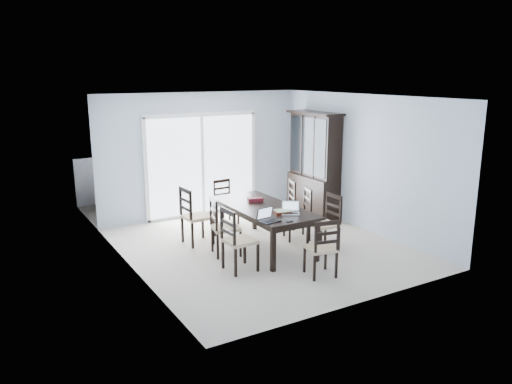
{
  "coord_description": "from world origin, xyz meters",
  "views": [
    {
      "loc": [
        -4.29,
        -7.07,
        2.99
      ],
      "look_at": [
        -0.14,
        0.0,
        1.02
      ],
      "focal_mm": 35.0,
      "sensor_mm": 36.0,
      "label": 1
    }
  ],
  "objects_px": {
    "laptop_silver": "(291,211)",
    "chair_right_far": "(287,199)",
    "dining_table": "(263,211)",
    "chair_left_near": "(234,233)",
    "china_hutch": "(314,166)",
    "chair_end_far": "(224,197)",
    "chair_end_near": "(324,242)",
    "game_box": "(255,200)",
    "chair_right_mid": "(302,208)",
    "chair_right_near": "(328,216)",
    "chair_left_mid": "(220,220)",
    "chair_left_far": "(192,210)",
    "laptop_dark": "(270,219)",
    "hot_tub": "(170,183)",
    "cell_phone": "(290,221)"
  },
  "relations": [
    {
      "from": "laptop_silver",
      "to": "chair_right_far",
      "type": "bearing_deg",
      "value": 92.01
    },
    {
      "from": "dining_table",
      "to": "chair_left_near",
      "type": "distance_m",
      "value": 1.16
    },
    {
      "from": "china_hutch",
      "to": "chair_end_far",
      "type": "relative_size",
      "value": 2.16
    },
    {
      "from": "laptop_silver",
      "to": "chair_end_near",
      "type": "bearing_deg",
      "value": -58.9
    },
    {
      "from": "game_box",
      "to": "chair_right_mid",
      "type": "bearing_deg",
      "value": -18.06
    },
    {
      "from": "chair_right_near",
      "to": "laptop_silver",
      "type": "xyz_separation_m",
      "value": [
        -0.79,
        -0.02,
        0.2
      ]
    },
    {
      "from": "dining_table",
      "to": "chair_right_far",
      "type": "distance_m",
      "value": 1.24
    },
    {
      "from": "chair_left_mid",
      "to": "chair_left_far",
      "type": "height_order",
      "value": "chair_left_far"
    },
    {
      "from": "chair_right_mid",
      "to": "laptop_dark",
      "type": "height_order",
      "value": "chair_right_mid"
    },
    {
      "from": "chair_left_far",
      "to": "dining_table",
      "type": "bearing_deg",
      "value": 48.72
    },
    {
      "from": "china_hutch",
      "to": "game_box",
      "type": "distance_m",
      "value": 2.19
    },
    {
      "from": "chair_right_mid",
      "to": "laptop_dark",
      "type": "bearing_deg",
      "value": 143.66
    },
    {
      "from": "game_box",
      "to": "hot_tub",
      "type": "distance_m",
      "value": 3.26
    },
    {
      "from": "chair_end_far",
      "to": "laptop_dark",
      "type": "relative_size",
      "value": 3.09
    },
    {
      "from": "dining_table",
      "to": "chair_right_far",
      "type": "xyz_separation_m",
      "value": [
        0.99,
        0.73,
        -0.09
      ]
    },
    {
      "from": "dining_table",
      "to": "laptop_silver",
      "type": "relative_size",
      "value": 6.26
    },
    {
      "from": "chair_left_mid",
      "to": "laptop_silver",
      "type": "xyz_separation_m",
      "value": [
        0.93,
        -0.7,
        0.2
      ]
    },
    {
      "from": "chair_end_far",
      "to": "cell_phone",
      "type": "height_order",
      "value": "chair_end_far"
    },
    {
      "from": "chair_right_mid",
      "to": "game_box",
      "type": "relative_size",
      "value": 4.13
    },
    {
      "from": "china_hutch",
      "to": "chair_right_far",
      "type": "relative_size",
      "value": 1.99
    },
    {
      "from": "chair_end_far",
      "to": "laptop_dark",
      "type": "bearing_deg",
      "value": 76.29
    },
    {
      "from": "chair_left_mid",
      "to": "hot_tub",
      "type": "bearing_deg",
      "value": -175.45
    },
    {
      "from": "chair_left_far",
      "to": "game_box",
      "type": "xyz_separation_m",
      "value": [
        1.03,
        -0.44,
        0.15
      ]
    },
    {
      "from": "dining_table",
      "to": "chair_left_near",
      "type": "xyz_separation_m",
      "value": [
        -0.92,
        -0.7,
        -0.06
      ]
    },
    {
      "from": "chair_left_near",
      "to": "laptop_dark",
      "type": "distance_m",
      "value": 0.59
    },
    {
      "from": "chair_right_near",
      "to": "chair_end_far",
      "type": "xyz_separation_m",
      "value": [
        -0.82,
        2.32,
        -0.05
      ]
    },
    {
      "from": "cell_phone",
      "to": "game_box",
      "type": "relative_size",
      "value": 0.38
    },
    {
      "from": "chair_right_far",
      "to": "cell_phone",
      "type": "relative_size",
      "value": 10.87
    },
    {
      "from": "chair_left_mid",
      "to": "laptop_dark",
      "type": "height_order",
      "value": "chair_left_mid"
    },
    {
      "from": "chair_right_far",
      "to": "chair_end_near",
      "type": "bearing_deg",
      "value": 177.56
    },
    {
      "from": "chair_left_near",
      "to": "chair_left_mid",
      "type": "xyz_separation_m",
      "value": [
        0.13,
        0.75,
        -0.01
      ]
    },
    {
      "from": "china_hutch",
      "to": "chair_left_mid",
      "type": "distance_m",
      "value": 3.1
    },
    {
      "from": "laptop_dark",
      "to": "hot_tub",
      "type": "bearing_deg",
      "value": 80.7
    },
    {
      "from": "chair_left_mid",
      "to": "hot_tub",
      "type": "xyz_separation_m",
      "value": [
        0.47,
        3.52,
        -0.09
      ]
    },
    {
      "from": "chair_right_mid",
      "to": "cell_phone",
      "type": "relative_size",
      "value": 10.8
    },
    {
      "from": "chair_left_mid",
      "to": "laptop_dark",
      "type": "relative_size",
      "value": 3.46
    },
    {
      "from": "chair_end_near",
      "to": "chair_end_far",
      "type": "height_order",
      "value": "chair_end_near"
    },
    {
      "from": "chair_left_far",
      "to": "laptop_dark",
      "type": "xyz_separation_m",
      "value": [
        0.6,
        -1.63,
        0.16
      ]
    },
    {
      "from": "china_hutch",
      "to": "chair_right_far",
      "type": "height_order",
      "value": "china_hutch"
    },
    {
      "from": "chair_left_near",
      "to": "game_box",
      "type": "height_order",
      "value": "chair_left_near"
    },
    {
      "from": "china_hutch",
      "to": "laptop_dark",
      "type": "height_order",
      "value": "china_hutch"
    },
    {
      "from": "game_box",
      "to": "laptop_silver",
      "type": "bearing_deg",
      "value": -85.05
    },
    {
      "from": "chair_left_mid",
      "to": "cell_phone",
      "type": "distance_m",
      "value": 1.26
    },
    {
      "from": "dining_table",
      "to": "chair_left_far",
      "type": "distance_m",
      "value": 1.26
    },
    {
      "from": "laptop_silver",
      "to": "cell_phone",
      "type": "relative_size",
      "value": 3.45
    },
    {
      "from": "chair_right_near",
      "to": "chair_right_mid",
      "type": "bearing_deg",
      "value": 5.4
    },
    {
      "from": "chair_left_near",
      "to": "chair_right_far",
      "type": "distance_m",
      "value": 2.39
    },
    {
      "from": "china_hutch",
      "to": "chair_left_far",
      "type": "bearing_deg",
      "value": -171.28
    },
    {
      "from": "laptop_dark",
      "to": "chair_end_near",
      "type": "bearing_deg",
      "value": -65.73
    },
    {
      "from": "hot_tub",
      "to": "chair_left_far",
      "type": "bearing_deg",
      "value": -103.31
    }
  ]
}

